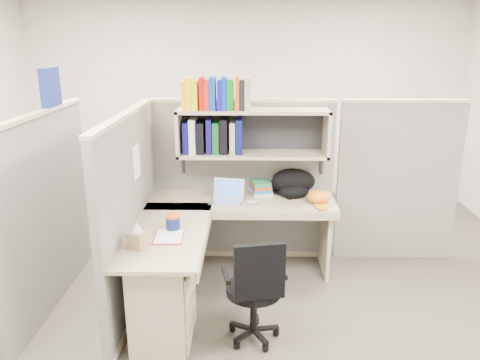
{
  "coord_description": "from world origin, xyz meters",
  "views": [
    {
      "loc": [
        0.06,
        -3.58,
        2.17
      ],
      "look_at": [
        -0.01,
        0.25,
        1.02
      ],
      "focal_mm": 35.0,
      "sensor_mm": 36.0,
      "label": 1
    }
  ],
  "objects_px": {
    "laptop": "(226,192)",
    "backpack": "(294,183)",
    "task_chair": "(255,306)",
    "desk": "(188,270)",
    "snack_canister": "(173,222)"
  },
  "relations": [
    {
      "from": "laptop",
      "to": "backpack",
      "type": "bearing_deg",
      "value": 31.15
    },
    {
      "from": "laptop",
      "to": "task_chair",
      "type": "height_order",
      "value": "laptop"
    },
    {
      "from": "desk",
      "to": "backpack",
      "type": "xyz_separation_m",
      "value": [
        0.91,
        0.99,
        0.42
      ]
    },
    {
      "from": "backpack",
      "to": "task_chair",
      "type": "distance_m",
      "value": 1.44
    },
    {
      "from": "desk",
      "to": "laptop",
      "type": "height_order",
      "value": "laptop"
    },
    {
      "from": "backpack",
      "to": "snack_canister",
      "type": "height_order",
      "value": "backpack"
    },
    {
      "from": "backpack",
      "to": "laptop",
      "type": "bearing_deg",
      "value": -176.8
    },
    {
      "from": "desk",
      "to": "laptop",
      "type": "xyz_separation_m",
      "value": [
        0.27,
        0.77,
        0.4
      ]
    },
    {
      "from": "laptop",
      "to": "snack_canister",
      "type": "distance_m",
      "value": 0.75
    },
    {
      "from": "desk",
      "to": "task_chair",
      "type": "bearing_deg",
      "value": -28.84
    },
    {
      "from": "laptop",
      "to": "backpack",
      "type": "xyz_separation_m",
      "value": [
        0.64,
        0.22,
        0.02
      ]
    },
    {
      "from": "snack_canister",
      "to": "laptop",
      "type": "bearing_deg",
      "value": 58.09
    },
    {
      "from": "desk",
      "to": "task_chair",
      "type": "height_order",
      "value": "task_chair"
    },
    {
      "from": "task_chair",
      "to": "desk",
      "type": "bearing_deg",
      "value": 151.16
    },
    {
      "from": "desk",
      "to": "backpack",
      "type": "distance_m",
      "value": 1.4
    }
  ]
}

